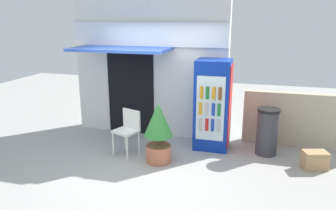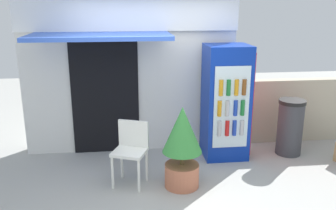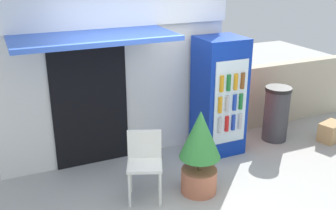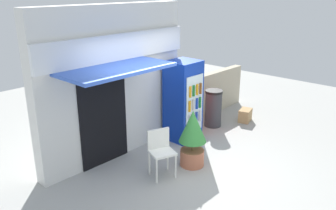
% 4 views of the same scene
% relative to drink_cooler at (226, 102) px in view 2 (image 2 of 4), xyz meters
% --- Properties ---
extents(ground, '(16.00, 16.00, 0.00)m').
position_rel_drink_cooler_xyz_m(ground, '(-1.15, -1.14, -0.91)').
color(ground, '#A3A39E').
extents(storefront_building, '(3.47, 1.29, 3.04)m').
position_rel_drink_cooler_xyz_m(storefront_building, '(-1.53, 0.51, 0.65)').
color(storefront_building, silver).
rests_on(storefront_building, ground).
extents(drink_cooler, '(0.70, 0.69, 1.82)m').
position_rel_drink_cooler_xyz_m(drink_cooler, '(0.00, 0.00, 0.00)').
color(drink_cooler, '#0C2D9E').
rests_on(drink_cooler, ground).
extents(plastic_chair, '(0.54, 0.52, 0.88)m').
position_rel_drink_cooler_xyz_m(plastic_chair, '(-1.53, -0.76, -0.38)').
color(plastic_chair, white).
rests_on(plastic_chair, ground).
extents(potted_plant_near_shop, '(0.54, 0.54, 1.14)m').
position_rel_drink_cooler_xyz_m(potted_plant_near_shop, '(-0.86, -0.96, -0.27)').
color(potted_plant_near_shop, '#BC6B4C').
rests_on(potted_plant_near_shop, ground).
extents(trash_bin, '(0.43, 0.43, 0.93)m').
position_rel_drink_cooler_xyz_m(trash_bin, '(1.08, -0.06, -0.44)').
color(trash_bin, '#38383D').
rests_on(trash_bin, ground).
extents(stone_boundary_wall, '(2.55, 0.20, 1.13)m').
position_rel_drink_cooler_xyz_m(stone_boundary_wall, '(1.87, 0.55, -0.34)').
color(stone_boundary_wall, '#B7AD93').
rests_on(stone_boundary_wall, ground).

